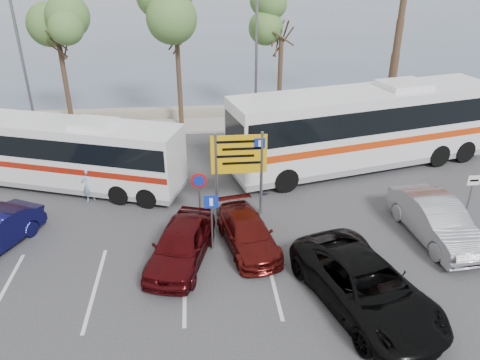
{
  "coord_description": "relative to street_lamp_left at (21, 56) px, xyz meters",
  "views": [
    {
      "loc": [
        -0.58,
        -13.44,
        9.89
      ],
      "look_at": [
        1.02,
        3.0,
        1.69
      ],
      "focal_mm": 35.0,
      "sensor_mm": 36.0,
      "label": 1
    }
  ],
  "objects": [
    {
      "name": "ground",
      "position": [
        10.0,
        -13.52,
        -4.6
      ],
      "size": [
        120.0,
        120.0,
        0.0
      ],
      "primitive_type": "plane",
      "color": "#37373A",
      "rests_on": "ground"
    },
    {
      "name": "kerb_strip",
      "position": [
        10.0,
        0.48,
        -4.52
      ],
      "size": [
        44.0,
        2.4,
        0.15
      ],
      "primitive_type": "cube",
      "color": "#99958B",
      "rests_on": "ground"
    },
    {
      "name": "seawall",
      "position": [
        10.0,
        2.48,
        -4.3
      ],
      "size": [
        48.0,
        0.8,
        0.6
      ],
      "primitive_type": "cube",
      "color": "gray",
      "rests_on": "ground"
    },
    {
      "name": "sea",
      "position": [
        10.0,
        46.48,
        -4.59
      ],
      "size": [
        140.0,
        140.0,
        0.0
      ],
      "primitive_type": "plane",
      "color": "#475771",
      "rests_on": "ground"
    },
    {
      "name": "tree_left",
      "position": [
        2.0,
        0.48,
        1.41
      ],
      "size": [
        3.2,
        3.2,
        7.2
      ],
      "color": "#382619",
      "rests_on": "kerb_strip"
    },
    {
      "name": "tree_mid",
      "position": [
        8.5,
        0.48,
        2.06
      ],
      "size": [
        3.2,
        3.2,
        8.0
      ],
      "color": "#382619",
      "rests_on": "kerb_strip"
    },
    {
      "name": "tree_right",
      "position": [
        14.5,
        0.48,
        1.57
      ],
      "size": [
        3.2,
        3.2,
        7.4
      ],
      "color": "#382619",
      "rests_on": "kerb_strip"
    },
    {
      "name": "street_lamp_left",
      "position": [
        0.0,
        0.0,
        0.0
      ],
      "size": [
        0.45,
        1.15,
        8.01
      ],
      "color": "slate",
      "rests_on": "kerb_strip"
    },
    {
      "name": "street_lamp_right",
      "position": [
        13.0,
        0.0,
        0.0
      ],
      "size": [
        0.45,
        1.15,
        8.01
      ],
      "color": "slate",
      "rests_on": "kerb_strip"
    },
    {
      "name": "direction_sign",
      "position": [
        11.0,
        -10.32,
        -2.17
      ],
      "size": [
        2.2,
        0.12,
        3.6
      ],
      "color": "slate",
      "rests_on": "ground"
    },
    {
      "name": "sign_no_stop",
      "position": [
        9.4,
        -11.13,
        -3.02
      ],
      "size": [
        0.6,
        0.08,
        2.35
      ],
      "color": "slate",
      "rests_on": "ground"
    },
    {
      "name": "sign_parking",
      "position": [
        9.8,
        -12.73,
        -3.13
      ],
      "size": [
        0.5,
        0.07,
        2.25
      ],
      "color": "slate",
      "rests_on": "ground"
    },
    {
      "name": "sign_taxi",
      "position": [
        19.8,
        -12.03,
        -3.18
      ],
      "size": [
        0.5,
        0.07,
        2.2
      ],
      "color": "slate",
      "rests_on": "ground"
    },
    {
      "name": "lane_markings",
      "position": [
        8.86,
        -14.52,
        -4.6
      ],
      "size": [
        12.02,
        4.2,
        0.01
      ],
      "primitive_type": null,
      "color": "silver",
      "rests_on": "ground"
    },
    {
      "name": "coach_bus_left",
      "position": [
        3.5,
        -7.02,
        -3.06
      ],
      "size": [
        10.81,
        5.61,
        3.32
      ],
      "color": "white",
      "rests_on": "ground"
    },
    {
      "name": "coach_bus_right",
      "position": [
        17.5,
        -6.12,
        -2.68
      ],
      "size": [
        13.59,
        5.89,
        4.14
      ],
      "color": "white",
      "rests_on": "ground"
    },
    {
      "name": "car_maroon",
      "position": [
        11.1,
        -12.67,
        -4.02
      ],
      "size": [
        2.37,
        4.26,
        1.17
      ],
      "primitive_type": "imported",
      "rotation": [
        0.0,
        0.0,
        0.19
      ],
      "color": "#52100D",
      "rests_on": "ground"
    },
    {
      "name": "car_red",
      "position": [
        8.7,
        -13.34,
        -3.87
      ],
      "size": [
        2.81,
        4.57,
        1.45
      ],
      "primitive_type": "imported",
      "rotation": [
        0.0,
        0.0,
        -0.28
      ],
      "color": "#45090D",
      "rests_on": "ground"
    },
    {
      "name": "suv_black",
      "position": [
        14.27,
        -16.2,
        -3.82
      ],
      "size": [
        4.08,
        6.1,
        1.55
      ],
      "primitive_type": "imported",
      "rotation": [
        0.0,
        0.0,
        0.29
      ],
      "color": "black",
      "rests_on": "ground"
    },
    {
      "name": "car_silver_b",
      "position": [
        18.18,
        -12.77,
        -3.82
      ],
      "size": [
        2.05,
        4.85,
        1.56
      ],
      "primitive_type": "imported",
      "rotation": [
        0.0,
        0.0,
        0.09
      ],
      "color": "#99999F",
      "rests_on": "ground"
    },
    {
      "name": "pedestrian_near",
      "position": [
        4.67,
        -8.52,
        -3.82
      ],
      "size": [
        0.68,
        0.61,
        1.56
      ],
      "primitive_type": "imported",
      "rotation": [
        0.0,
        0.0,
        3.67
      ],
      "color": "#91ACD3",
      "rests_on": "ground"
    },
    {
      "name": "pedestrian_far",
      "position": [
        12.24,
        -8.41,
        -3.72
      ],
      "size": [
        0.92,
        1.03,
        1.75
      ],
      "primitive_type": "imported",
      "rotation": [
        0.0,
        0.0,
        1.93
      ],
      "color": "#363C51",
      "rests_on": "ground"
    }
  ]
}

